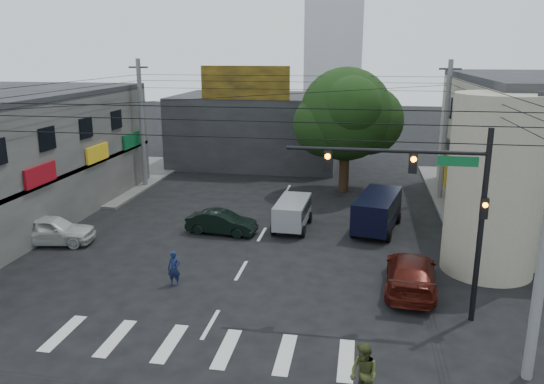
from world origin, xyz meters
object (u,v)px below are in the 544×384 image
(traffic_gantry, at_px, (435,193))
(pedestrian_olive, at_px, (364,375))
(dark_sedan, at_px, (222,222))
(street_tree, at_px, (346,115))
(traffic_officer, at_px, (174,269))
(utility_pole_far_left, at_px, (142,124))
(maroon_sedan, at_px, (411,273))
(utility_pole_far_right, at_px, (445,132))
(silver_minivan, at_px, (292,215))
(white_compact, at_px, (51,230))
(navy_van, at_px, (377,213))

(traffic_gantry, relative_size, pedestrian_olive, 3.88)
(traffic_gantry, bearing_deg, dark_sedan, 142.11)
(street_tree, height_order, pedestrian_olive, street_tree)
(traffic_gantry, relative_size, dark_sedan, 1.83)
(pedestrian_olive, bearing_deg, traffic_officer, -169.30)
(street_tree, distance_m, traffic_gantry, 18.42)
(utility_pole_far_left, distance_m, pedestrian_olive, 27.96)
(maroon_sedan, height_order, pedestrian_olive, pedestrian_olive)
(street_tree, distance_m, utility_pole_far_right, 6.63)
(street_tree, bearing_deg, silver_minivan, -105.99)
(utility_pole_far_left, xyz_separation_m, maroon_sedan, (17.94, -14.69, -3.87))
(traffic_officer, bearing_deg, utility_pole_far_right, 48.62)
(street_tree, bearing_deg, utility_pole_far_left, -176.05)
(utility_pole_far_left, relative_size, dark_sedan, 2.33)
(silver_minivan, bearing_deg, street_tree, -13.84)
(dark_sedan, bearing_deg, white_compact, 115.84)
(white_compact, bearing_deg, navy_van, -82.50)
(navy_van, relative_size, traffic_officer, 3.51)
(utility_pole_far_left, xyz_separation_m, utility_pole_far_right, (21.00, 0.00, 0.00))
(utility_pole_far_left, distance_m, utility_pole_far_right, 21.00)
(white_compact, xyz_separation_m, silver_minivan, (12.00, 4.54, 0.07))
(silver_minivan, bearing_deg, traffic_officer, 156.57)
(silver_minivan, bearing_deg, pedestrian_olive, -162.72)
(utility_pole_far_right, height_order, traffic_officer, utility_pole_far_right)
(traffic_gantry, xyz_separation_m, white_compact, (-18.32, 4.74, -4.08))
(street_tree, relative_size, utility_pole_far_left, 0.95)
(dark_sedan, xyz_separation_m, white_compact, (-8.30, -3.06, 0.12))
(white_compact, relative_size, navy_van, 0.87)
(maroon_sedan, distance_m, pedestrian_olive, 8.15)
(traffic_gantry, relative_size, utility_pole_far_right, 0.78)
(navy_van, relative_size, pedestrian_olive, 2.86)
(utility_pole_far_left, bearing_deg, traffic_officer, -63.30)
(traffic_officer, bearing_deg, traffic_gantry, -7.99)
(silver_minivan, xyz_separation_m, traffic_officer, (-3.96, -8.27, -0.07))
(traffic_officer, bearing_deg, silver_minivan, 62.06)
(utility_pole_far_right, xyz_separation_m, white_compact, (-21.00, -12.26, -3.85))
(silver_minivan, bearing_deg, utility_pole_far_left, 59.41)
(navy_van, bearing_deg, white_compact, 118.78)
(utility_pole_far_right, xyz_separation_m, pedestrian_olive, (-4.97, -22.61, -3.67))
(traffic_officer, bearing_deg, pedestrian_olive, -42.01)
(street_tree, height_order, maroon_sedan, street_tree)
(utility_pole_far_right, xyz_separation_m, silver_minivan, (-9.00, -7.72, -3.78))
(utility_pole_far_right, bearing_deg, traffic_officer, -129.02)
(utility_pole_far_right, height_order, pedestrian_olive, utility_pole_far_right)
(dark_sedan, distance_m, navy_van, 8.65)
(maroon_sedan, bearing_deg, street_tree, -73.48)
(dark_sedan, height_order, white_compact, white_compact)
(traffic_gantry, xyz_separation_m, dark_sedan, (-10.03, 7.80, -4.20))
(silver_minivan, height_order, navy_van, navy_van)
(maroon_sedan, bearing_deg, traffic_officer, 11.64)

